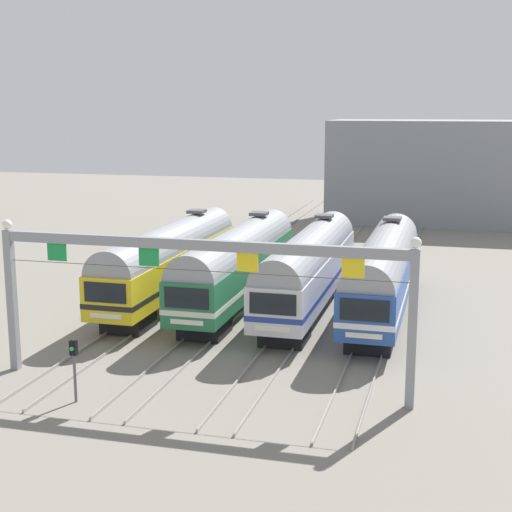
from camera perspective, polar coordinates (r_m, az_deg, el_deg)
ground_plane at (r=45.61m, az=1.27°, el=-3.92°), size 160.00×160.00×0.00m
track_bed at (r=61.82m, az=4.98°, el=0.14°), size 14.53×70.00×0.15m
commuter_train_yellow at (r=46.90m, az=-6.48°, el=-0.19°), size 2.88×18.06×5.05m
commuter_train_green at (r=45.52m, az=-1.38°, el=-0.47°), size 2.88×18.06×5.05m
commuter_train_silver at (r=44.53m, az=4.00°, el=-0.76°), size 2.88×18.06×5.05m
commuter_train_blue at (r=43.95m, az=9.57°, el=-1.05°), size 2.88×18.06×5.05m
catenary_gantry at (r=31.79m, az=-4.42°, el=-1.12°), size 18.27×0.44×6.97m
yard_signal_mast at (r=31.83m, az=-13.54°, el=-7.50°), size 0.28×0.35×2.67m
maintenance_building at (r=80.80m, az=13.76°, el=6.17°), size 22.66×10.00×10.48m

